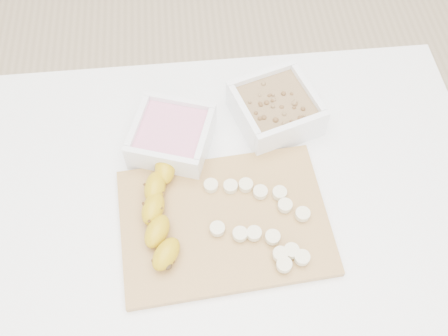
{
  "coord_description": "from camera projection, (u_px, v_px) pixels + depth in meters",
  "views": [
    {
      "loc": [
        -0.05,
        -0.43,
        1.58
      ],
      "look_at": [
        0.0,
        0.03,
        0.81
      ],
      "focal_mm": 40.0,
      "sensor_mm": 36.0,
      "label": 1
    }
  ],
  "objects": [
    {
      "name": "ground",
      "position": [
        225.0,
        308.0,
        1.58
      ],
      "size": [
        3.5,
        3.5,
        0.0
      ],
      "primitive_type": "plane",
      "color": "#C6AD89",
      "rests_on": "ground"
    },
    {
      "name": "table",
      "position": [
        225.0,
        220.0,
        1.02
      ],
      "size": [
        1.0,
        0.7,
        0.75
      ],
      "color": "white",
      "rests_on": "ground"
    },
    {
      "name": "bowl_yogurt",
      "position": [
        172.0,
        136.0,
        0.97
      ],
      "size": [
        0.18,
        0.18,
        0.07
      ],
      "color": "white",
      "rests_on": "table"
    },
    {
      "name": "bowl_granola",
      "position": [
        276.0,
        108.0,
        1.0
      ],
      "size": [
        0.19,
        0.19,
        0.07
      ],
      "color": "white",
      "rests_on": "table"
    },
    {
      "name": "cutting_board",
      "position": [
        224.0,
        221.0,
        0.9
      ],
      "size": [
        0.39,
        0.29,
        0.01
      ],
      "primitive_type": "cube",
      "rotation": [
        0.0,
        0.0,
        0.07
      ],
      "color": "#B2894B",
      "rests_on": "table"
    },
    {
      "name": "banana",
      "position": [
        161.0,
        212.0,
        0.88
      ],
      "size": [
        0.11,
        0.23,
        0.04
      ],
      "primitive_type": null,
      "rotation": [
        0.0,
        0.0,
        -0.23
      ],
      "color": "#B8930E",
      "rests_on": "cutting_board"
    },
    {
      "name": "banana_slices",
      "position": [
        263.0,
        221.0,
        0.89
      ],
      "size": [
        0.19,
        0.19,
        0.02
      ],
      "color": "beige",
      "rests_on": "cutting_board"
    }
  ]
}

